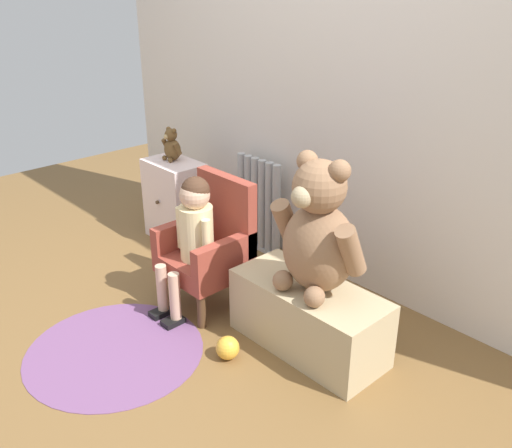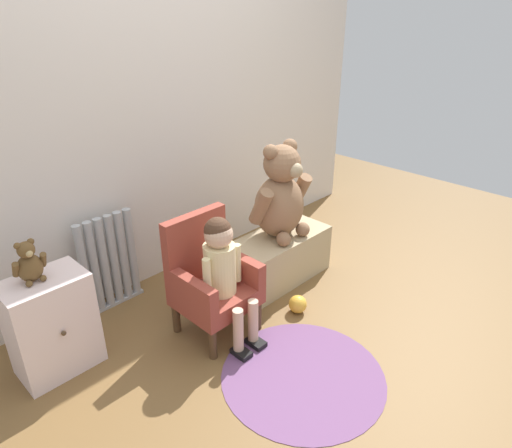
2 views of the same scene
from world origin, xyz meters
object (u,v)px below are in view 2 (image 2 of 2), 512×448
radiator (109,262)px  low_bench (277,258)px  child_armchair (210,279)px  toy_ball (298,304)px  small_dresser (52,325)px  child_figure (223,263)px  floor_rug (303,376)px  large_teddy_bear (280,196)px  small_teddy_bear (29,264)px

radiator → low_bench: size_ratio=0.80×
child_armchair → toy_ball: size_ratio=6.19×
small_dresser → toy_ball: (1.20, -0.58, -0.21)m
radiator → child_figure: 0.78m
low_bench → small_dresser: bearing=169.9°
small_dresser → low_bench: bearing=-10.1°
low_bench → floor_rug: (-0.58, -0.69, -0.16)m
radiator → small_dresser: size_ratio=1.13×
low_bench → large_teddy_bear: large_teddy_bear is taller
radiator → low_bench: bearing=-30.3°
large_teddy_bear → toy_ball: (-0.21, -0.34, -0.54)m
low_bench → toy_ball: low_bench is taller
radiator → small_dresser: 0.56m
low_bench → child_figure: bearing=-164.5°
small_teddy_bear → toy_ball: size_ratio=1.91×
child_armchair → radiator: bearing=114.9°
small_dresser → child_figure: (0.75, -0.42, 0.20)m
low_bench → small_teddy_bear: 1.50m
radiator → toy_ball: 1.15m
large_teddy_bear → small_teddy_bear: large_teddy_bear is taller
child_armchair → low_bench: child_armchair is taller
low_bench → floor_rug: 0.91m
child_figure → large_teddy_bear: large_teddy_bear is taller
low_bench → radiator: bearing=149.7°
small_dresser → floor_rug: 1.26m
small_teddy_bear → floor_rug: (0.83, -0.95, -0.61)m
small_dresser → child_armchair: child_armchair is taller
floor_rug → small_dresser: bearing=130.8°
child_armchair → toy_ball: bearing=-31.1°
small_dresser → toy_ball: size_ratio=4.79×
large_teddy_bear → floor_rug: (-0.60, -0.70, -0.59)m
small_teddy_bear → large_teddy_bear: bearing=-10.0°
radiator → floor_rug: size_ratio=0.72×
child_figure → low_bench: bearing=15.5°
child_figure → low_bench: 0.72m
child_armchair → child_figure: 0.18m
radiator → low_bench: radiator is taller
radiator → floor_rug: radiator is taller
child_figure → small_teddy_bear: small_teddy_bear is taller
floor_rug → radiator: bearing=105.2°
floor_rug → small_teddy_bear: bearing=131.2°
low_bench → child_armchair: bearing=-174.1°
radiator → small_teddy_bear: small_teddy_bear is taller
large_teddy_bear → small_teddy_bear: size_ratio=2.97×
low_bench → small_teddy_bear: small_teddy_bear is taller
small_dresser → child_figure: 0.88m
child_armchair → child_figure: size_ratio=0.95×
large_teddy_bear → small_teddy_bear: 1.46m
small_dresser → floor_rug: (0.81, -0.94, -0.26)m
child_figure → floor_rug: size_ratio=0.87×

